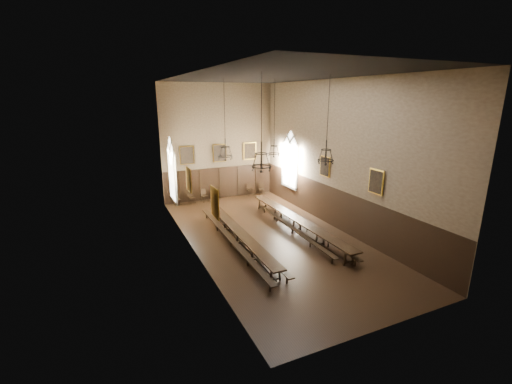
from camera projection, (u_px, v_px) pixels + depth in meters
floor at (270, 237)px, 20.07m from camera, size 9.00×18.00×0.02m
ceiling at (272, 76)px, 17.66m from camera, size 9.00×18.00×0.02m
wall_back at (219, 143)px, 26.76m from camera, size 9.00×0.02×9.00m
wall_front at (398, 208)px, 10.97m from camera, size 9.00×0.02×9.00m
wall_left at (190, 169)px, 17.06m from camera, size 0.02×18.00×9.00m
wall_right at (337, 156)px, 20.67m from camera, size 0.02×18.00×9.00m
wainscot_panelling at (270, 217)px, 19.74m from camera, size 9.00×18.00×2.50m
table_left at (241, 238)px, 18.97m from camera, size 0.85×9.56×0.75m
table_right at (297, 224)px, 20.92m from camera, size 0.84×10.76×0.84m
bench_left_outer at (231, 241)px, 18.76m from camera, size 0.51×10.79×0.49m
bench_left_inner at (246, 238)px, 19.27m from camera, size 0.51×10.50×0.47m
bench_right_inner at (292, 230)px, 20.55m from camera, size 0.61×9.07×0.41m
bench_right_outer at (307, 227)px, 20.82m from camera, size 0.91×10.31×0.46m
chair_0 at (178, 202)px, 26.05m from camera, size 0.45×0.45×0.87m
chair_1 at (192, 200)px, 26.47m from camera, size 0.50×0.50×0.95m
chair_2 at (204, 198)px, 26.83m from camera, size 0.56×0.56×1.02m
chair_3 at (217, 197)px, 27.29m from camera, size 0.45×0.45×0.89m
chair_6 at (250, 192)px, 28.51m from camera, size 0.48×0.48×1.03m
chair_7 at (262, 191)px, 28.89m from camera, size 0.51×0.51×0.96m
chandelier_back_left at (225, 151)px, 20.46m from camera, size 0.86×0.86×4.64m
chandelier_back_right at (274, 148)px, 22.05m from camera, size 0.76×0.76×4.72m
chandelier_front_left at (261, 161)px, 15.46m from camera, size 0.91×0.91×4.26m
chandelier_front_right at (326, 155)px, 17.73m from camera, size 0.85×0.85×4.38m
portrait_back_0 at (187, 155)px, 25.83m from camera, size 1.10×0.12×1.40m
portrait_back_1 at (220, 153)px, 26.86m from camera, size 1.10×0.12×1.40m
portrait_back_2 at (250, 151)px, 27.90m from camera, size 1.10×0.12×1.40m
portrait_left_0 at (189, 180)px, 18.21m from camera, size 0.12×1.00×1.30m
portrait_left_1 at (215, 203)px, 14.26m from camera, size 0.12×1.00×1.30m
portrait_right_0 at (325, 166)px, 21.71m from camera, size 0.12×1.00×1.30m
portrait_right_1 at (376, 182)px, 17.76m from camera, size 0.12×1.00×1.30m
window_right at (290, 160)px, 25.75m from camera, size 0.20×2.20×4.60m
window_left at (172, 170)px, 22.21m from camera, size 0.20×2.20×4.60m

